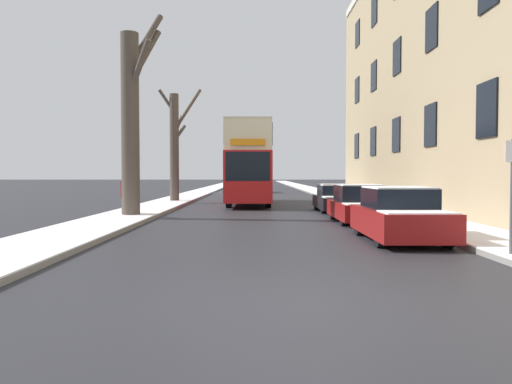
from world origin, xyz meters
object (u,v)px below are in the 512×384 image
(parked_car_0, at_px, (399,216))
(parked_car_1, at_px, (359,205))
(oncoming_van, at_px, (239,179))
(bare_tree_left_0, at_px, (132,118))
(street_sign_post, at_px, (512,191))
(pedestrian_left_sidewalk, at_px, (125,195))
(double_decker_bus, at_px, (249,160))
(bare_tree_left_1, at_px, (175,144))
(parked_car_2, at_px, (336,199))

(parked_car_0, height_order, parked_car_1, parked_car_0)
(parked_car_0, bearing_deg, oncoming_van, 98.72)
(bare_tree_left_0, relative_size, street_sign_post, 3.38)
(bare_tree_left_0, xyz_separation_m, pedestrian_left_sidewalk, (-0.43, 0.48, -3.13))
(oncoming_van, bearing_deg, street_sign_post, -79.99)
(bare_tree_left_0, relative_size, parked_car_0, 2.08)
(parked_car_1, height_order, oncoming_van, oncoming_van)
(double_decker_bus, distance_m, oncoming_van, 19.57)
(double_decker_bus, distance_m, pedestrian_left_sidewalk, 10.43)
(bare_tree_left_1, bearing_deg, street_sign_post, -63.85)
(double_decker_bus, distance_m, parked_car_0, 17.02)
(bare_tree_left_0, relative_size, double_decker_bus, 0.82)
(bare_tree_left_1, xyz_separation_m, street_sign_post, (10.29, -20.95, -2.23))
(bare_tree_left_1, distance_m, oncoming_van, 18.53)
(double_decker_bus, distance_m, parked_car_1, 12.14)
(double_decker_bus, relative_size, street_sign_post, 4.13)
(parked_car_0, distance_m, street_sign_post, 3.54)
(parked_car_1, relative_size, oncoming_van, 0.76)
(parked_car_1, distance_m, oncoming_van, 31.18)
(parked_car_2, bearing_deg, parked_car_1, -90.00)
(parked_car_0, relative_size, oncoming_van, 0.74)
(bare_tree_left_0, distance_m, parked_car_2, 10.25)
(double_decker_bus, xyz_separation_m, oncoming_van, (-1.24, 19.49, -1.29))
(double_decker_bus, relative_size, parked_car_1, 2.49)
(parked_car_2, xyz_separation_m, street_sign_post, (1.39, -13.82, 0.82))
(parked_car_1, bearing_deg, bare_tree_left_0, 168.85)
(bare_tree_left_1, relative_size, pedestrian_left_sidewalk, 4.23)
(bare_tree_left_1, bearing_deg, pedestrian_left_sidewalk, -92.32)
(bare_tree_left_1, xyz_separation_m, parked_car_1, (8.90, -12.62, -3.02))
(bare_tree_left_1, height_order, double_decker_bus, bare_tree_left_1)
(double_decker_bus, relative_size, parked_car_0, 2.55)
(parked_car_0, bearing_deg, pedestrian_left_sidewalk, 141.56)
(parked_car_0, bearing_deg, double_decker_bus, 104.58)
(double_decker_bus, bearing_deg, parked_car_2, -53.27)
(oncoming_van, height_order, pedestrian_left_sidewalk, oncoming_van)
(parked_car_2, height_order, oncoming_van, oncoming_van)
(parked_car_0, bearing_deg, street_sign_post, -66.33)
(bare_tree_left_1, relative_size, street_sign_post, 2.89)
(bare_tree_left_1, xyz_separation_m, oncoming_van, (3.40, 18.06, -2.34))
(parked_car_1, bearing_deg, parked_car_2, 90.00)
(parked_car_2, distance_m, street_sign_post, 13.92)
(oncoming_van, bearing_deg, parked_car_1, -79.84)
(bare_tree_left_0, bearing_deg, parked_car_1, -11.15)
(bare_tree_left_0, height_order, oncoming_van, bare_tree_left_0)
(parked_car_0, relative_size, street_sign_post, 1.62)
(oncoming_van, bearing_deg, parked_car_0, -81.28)
(double_decker_bus, height_order, parked_car_2, double_decker_bus)
(bare_tree_left_0, xyz_separation_m, bare_tree_left_1, (-0.01, 10.87, -0.40))
(bare_tree_left_0, distance_m, double_decker_bus, 10.62)
(double_decker_bus, height_order, oncoming_van, double_decker_bus)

